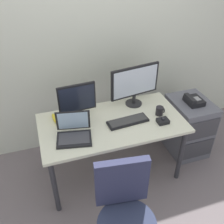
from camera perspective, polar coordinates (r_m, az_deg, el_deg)
ground_plane at (r=3.01m, az=0.00°, el=-12.92°), size 8.00×8.00×0.00m
back_wall at (r=2.83m, az=-4.78°, el=17.84°), size 6.00×0.10×2.80m
desk at (r=2.58m, az=0.00°, el=-3.57°), size 1.43×0.74×0.70m
file_cabinet at (r=3.18m, az=16.51°, el=-3.09°), size 0.42×0.53×0.68m
desk_phone at (r=2.96m, az=17.74°, el=2.45°), size 0.17×0.20×0.09m
office_chair at (r=2.12m, az=2.87°, el=-23.35°), size 0.52×0.52×0.95m
monitor_main at (r=2.68m, az=5.13°, el=6.39°), size 0.55×0.18×0.44m
monitor_side at (r=2.47m, az=-7.76°, el=2.42°), size 0.37×0.18×0.39m
keyboard at (r=2.52m, az=3.55°, el=-2.05°), size 0.42×0.17×0.03m
laptop at (r=2.35m, az=-8.52°, el=-4.45°), size 0.35×0.31×0.24m
trackball_mouse at (r=2.56m, az=11.28°, el=-1.92°), size 0.11×0.09×0.07m
coffee_mug at (r=2.65m, az=10.59°, el=0.25°), size 0.09×0.08×0.09m
banana at (r=2.60m, az=-12.57°, el=-1.47°), size 0.07×0.19×0.04m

